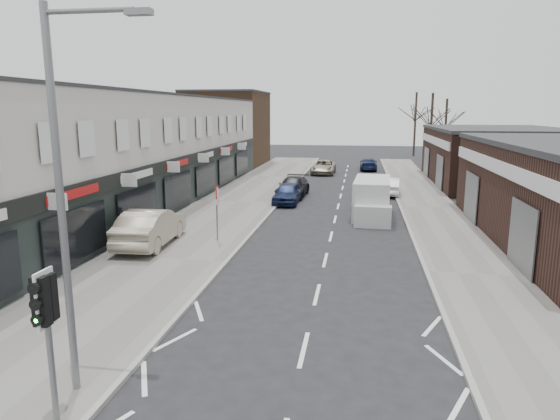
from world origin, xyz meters
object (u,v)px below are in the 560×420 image
at_px(white_van, 372,199).
at_px(parked_car_right_b, 372,186).
at_px(warning_sign, 217,196).
at_px(parked_car_left_c, 323,167).
at_px(traffic_light, 46,312).
at_px(parked_car_right_c, 368,164).
at_px(sedan_on_pavement, 150,227).
at_px(parked_car_right_a, 389,186).
at_px(pedestrian, 133,224).
at_px(parked_car_left_a, 287,193).
at_px(street_lamp, 67,185).
at_px(parked_car_left_b, 293,187).

relative_size(white_van, parked_car_right_b, 1.37).
relative_size(warning_sign, parked_car_left_c, 0.56).
bearing_deg(traffic_light, white_van, 72.92).
distance_m(traffic_light, parked_car_right_b, 29.27).
bearing_deg(traffic_light, parked_car_left_c, 86.91).
distance_m(warning_sign, parked_car_right_c, 31.47).
xyz_separation_m(sedan_on_pavement, parked_car_right_a, (11.42, 16.26, -0.30)).
bearing_deg(white_van, pedestrian, -142.48).
distance_m(traffic_light, parked_car_left_a, 24.59).
bearing_deg(parked_car_right_c, pedestrian, 70.04).
relative_size(warning_sign, parked_car_right_b, 0.64).
height_order(warning_sign, parked_car_left_a, warning_sign).
distance_m(warning_sign, parked_car_left_a, 10.75).
height_order(pedestrian, parked_car_right_c, pedestrian).
bearing_deg(warning_sign, pedestrian, -170.67).
distance_m(street_lamp, parked_car_right_b, 28.34).
relative_size(sedan_on_pavement, parked_car_right_c, 1.19).
height_order(white_van, parked_car_right_b, white_van).
bearing_deg(parked_car_left_a, traffic_light, -91.02).
bearing_deg(white_van, parked_car_left_b, 133.67).
xyz_separation_m(warning_sign, white_van, (7.22, 7.01, -1.16)).
bearing_deg(pedestrian, parked_car_left_b, -132.07).
height_order(warning_sign, parked_car_right_b, warning_sign).
height_order(warning_sign, white_van, warning_sign).
bearing_deg(parked_car_right_a, parked_car_left_b, 17.03).
distance_m(traffic_light, parked_car_left_b, 27.45).
xyz_separation_m(white_van, parked_car_left_b, (-5.46, 6.36, -0.36)).
xyz_separation_m(traffic_light, warning_sign, (-0.76, 14.02, -0.21)).
distance_m(sedan_on_pavement, parked_car_right_c, 33.43).
xyz_separation_m(traffic_light, street_lamp, (-0.13, 1.22, 2.20)).
height_order(white_van, pedestrian, white_van).
bearing_deg(warning_sign, parked_car_left_b, 82.50).
xyz_separation_m(parked_car_left_b, parked_car_right_c, (5.60, 17.19, -0.07)).
height_order(traffic_light, parked_car_right_b, traffic_light).
relative_size(pedestrian, parked_car_right_a, 0.40).
xyz_separation_m(parked_car_right_b, parked_car_right_c, (0.00, 16.10, -0.09)).
bearing_deg(traffic_light, parked_car_left_b, 87.91).
relative_size(traffic_light, parked_car_left_b, 0.65).
xyz_separation_m(sedan_on_pavement, parked_car_left_c, (5.72, 28.02, -0.29)).
relative_size(sedan_on_pavement, parked_car_left_a, 1.26).
distance_m(traffic_light, parked_car_left_c, 40.83).
bearing_deg(pedestrian, white_van, -165.53).
relative_size(warning_sign, parked_car_left_b, 0.57).
height_order(street_lamp, parked_car_right_b, street_lamp).
bearing_deg(traffic_light, street_lamp, 95.88).
bearing_deg(parked_car_right_b, parked_car_left_c, -64.94).
height_order(traffic_light, parked_car_left_a, traffic_light).
distance_m(pedestrian, parked_car_left_a, 12.50).
distance_m(pedestrian, parked_car_right_b, 18.84).
height_order(warning_sign, pedestrian, warning_sign).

